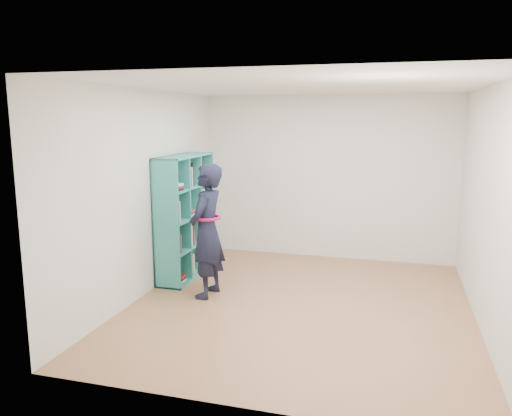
# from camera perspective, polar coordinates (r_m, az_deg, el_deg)

# --- Properties ---
(floor) EXTENTS (4.50, 4.50, 0.00)m
(floor) POSITION_cam_1_polar(r_m,az_deg,el_deg) (6.19, 5.00, -11.06)
(floor) COLOR #996945
(floor) RESTS_ON ground
(ceiling) EXTENTS (4.50, 4.50, 0.00)m
(ceiling) POSITION_cam_1_polar(r_m,az_deg,el_deg) (5.77, 5.42, 13.74)
(ceiling) COLOR white
(ceiling) RESTS_ON wall_back
(wall_left) EXTENTS (0.02, 4.50, 2.60)m
(wall_left) POSITION_cam_1_polar(r_m,az_deg,el_deg) (6.50, -12.41, 1.67)
(wall_left) COLOR silver
(wall_left) RESTS_ON floor
(wall_right) EXTENTS (0.02, 4.50, 2.60)m
(wall_right) POSITION_cam_1_polar(r_m,az_deg,el_deg) (5.83, 24.93, -0.05)
(wall_right) COLOR silver
(wall_right) RESTS_ON floor
(wall_back) EXTENTS (4.00, 0.02, 2.60)m
(wall_back) POSITION_cam_1_polar(r_m,az_deg,el_deg) (8.04, 8.14, 3.44)
(wall_back) COLOR silver
(wall_back) RESTS_ON floor
(wall_front) EXTENTS (4.00, 0.02, 2.60)m
(wall_front) POSITION_cam_1_polar(r_m,az_deg,el_deg) (3.70, -1.21, -4.64)
(wall_front) COLOR silver
(wall_front) RESTS_ON floor
(bookshelf) EXTENTS (0.38, 1.30, 1.73)m
(bookshelf) POSITION_cam_1_polar(r_m,az_deg,el_deg) (7.16, -8.32, -1.11)
(bookshelf) COLOR teal
(bookshelf) RESTS_ON floor
(person) EXTENTS (0.44, 0.64, 1.69)m
(person) POSITION_cam_1_polar(r_m,az_deg,el_deg) (6.29, -5.63, -2.62)
(person) COLOR black
(person) RESTS_ON floor
(smartphone) EXTENTS (0.03, 0.11, 0.13)m
(smartphone) POSITION_cam_1_polar(r_m,az_deg,el_deg) (6.38, -6.47, -1.43)
(smartphone) COLOR silver
(smartphone) RESTS_ON person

